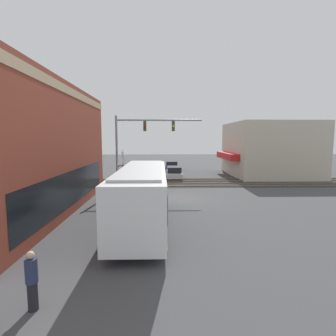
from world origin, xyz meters
TOP-DOWN VIEW (x-y plane):
  - ground_plane at (0.00, 0.00)m, footprint 120.00×120.00m
  - brick_building at (-3.73, 11.61)m, footprint 17.57×8.30m
  - shop_building at (13.49, -12.39)m, footprint 11.00×11.04m
  - city_bus at (-6.20, 2.80)m, footprint 10.50×2.59m
  - traffic_signal_gantry at (3.59, 3.63)m, footprint 0.42×7.92m
  - crossing_signal at (3.92, 5.35)m, footprint 1.41×1.18m
  - rail_track_near at (6.00, 0.00)m, footprint 2.60×60.00m
  - rail_track_far at (9.20, 0.00)m, footprint 2.60×60.00m
  - parked_car_silver at (10.89, 0.20)m, footprint 4.75×1.82m
  - parked_car_blue at (18.72, 0.20)m, footprint 4.36×1.82m
  - pedestrian_at_crossing at (4.90, 4.77)m, footprint 0.34×0.34m
  - pedestrian_by_lamp at (-13.61, 5.39)m, footprint 0.34×0.34m

SIDE VIEW (x-z plane):
  - ground_plane at x=0.00m, z-range 0.00..0.00m
  - rail_track_near at x=6.00m, z-range -0.05..0.10m
  - rail_track_far at x=9.20m, z-range -0.05..0.10m
  - parked_car_blue at x=18.72m, z-range -0.05..1.41m
  - parked_car_silver at x=10.89m, z-range -0.05..1.43m
  - pedestrian_by_lamp at x=-13.61m, z-range 0.02..1.76m
  - pedestrian_at_crossing at x=4.90m, z-range 0.03..1.86m
  - city_bus at x=-6.20m, z-range 0.17..3.42m
  - crossing_signal at x=3.92m, z-range 0.39..4.20m
  - shop_building at x=13.49m, z-range -0.01..6.89m
  - brick_building at x=-3.73m, z-range 0.00..8.37m
  - traffic_signal_gantry at x=3.59m, z-range 1.60..8.52m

